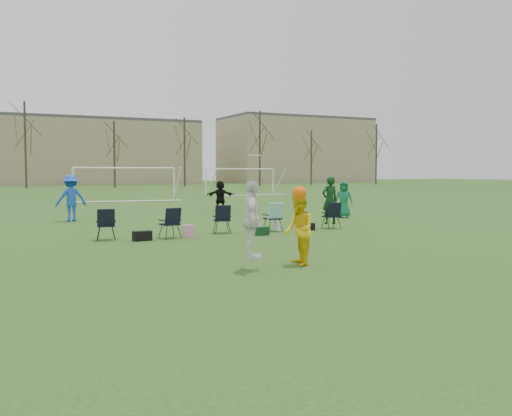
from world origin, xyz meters
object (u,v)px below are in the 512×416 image
fielder_blue (71,198)px  goal_right (241,174)px  fielder_black (220,196)px  center_contest (278,225)px  fielder_green_far (344,199)px  goal_mid (125,174)px

fielder_blue → goal_right: (18.09, 22.44, 0.93)m
fielder_black → center_contest: size_ratio=0.67×
fielder_green_far → goal_right: (6.54, 25.90, 1.08)m
fielder_green_far → center_contest: center_contest is taller
center_contest → fielder_black: bearing=71.6°
fielder_black → fielder_blue: bearing=50.1°
fielder_blue → goal_mid: size_ratio=0.27×
fielder_green_far → fielder_blue: bearing=-158.2°
fielder_green_far → center_contest: 14.20m
fielder_green_far → goal_right: size_ratio=0.23×
fielder_green_far → goal_right: goal_right is taller
fielder_black → goal_mid: goal_mid is taller
fielder_blue → fielder_black: size_ratio=1.21×
fielder_blue → goal_mid: bearing=-114.7°
fielder_blue → fielder_green_far: size_ratio=1.18×
fielder_green_far → center_contest: size_ratio=0.68×
fielder_blue → goal_mid: goal_mid is taller
fielder_black → goal_mid: bearing=-52.7°
goal_mid → goal_right: same height
center_contest → goal_mid: goal_mid is taller
center_contest → goal_right: bearing=66.8°
fielder_green_far → center_contest: bearing=-91.9°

